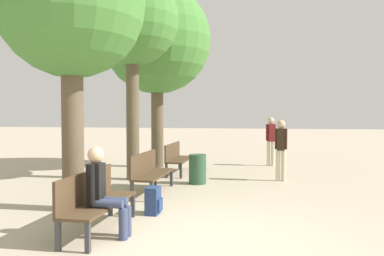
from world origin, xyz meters
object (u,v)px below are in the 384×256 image
tree_row_2 (157,41)px  pedestrian_mid (271,138)px  bench_row_0 (94,198)px  bench_row_2 (177,156)px  backpack (153,201)px  bench_row_1 (149,170)px  tree_row_1 (132,21)px  person_seated (104,189)px  trash_bin (198,169)px  tree_row_0 (71,7)px  pedestrian_near (281,146)px

tree_row_2 → pedestrian_mid: 4.85m
bench_row_0 → bench_row_2: 5.40m
tree_row_2 → backpack: bearing=-75.0°
bench_row_0 → bench_row_1: same height
tree_row_1 → bench_row_0: bearing=-77.9°
tree_row_2 → backpack: (1.48, -5.50, -3.81)m
bench_row_0 → bench_row_1: bearing=90.0°
person_seated → trash_bin: person_seated is taller
backpack → tree_row_1: bearing=115.0°
tree_row_1 → tree_row_2: 2.34m
trash_bin → tree_row_0: bearing=-121.6°
bench_row_0 → backpack: (0.58, 1.06, -0.26)m
tree_row_2 → pedestrian_mid: size_ratio=3.62×
backpack → pedestrian_mid: (2.11, 6.44, 0.69)m
bench_row_2 → tree_row_1: bearing=-127.5°
bench_row_0 → pedestrian_near: pedestrian_near is taller
backpack → bench_row_0: bearing=-118.6°
bench_row_1 → tree_row_1: 4.00m
backpack → pedestrian_near: size_ratio=0.30×
tree_row_1 → tree_row_2: bearing=90.0°
tree_row_2 → trash_bin: bearing=-56.3°
bench_row_0 → pedestrian_near: 5.51m
tree_row_2 → person_seated: size_ratio=4.62×
tree_row_2 → pedestrian_near: bearing=-26.4°
pedestrian_mid → trash_bin: (-1.84, -3.57, -0.56)m
tree_row_2 → pedestrian_mid: bearing=14.7°
tree_row_2 → trash_bin: size_ratio=8.06×
tree_row_2 → tree_row_1: bearing=-90.0°
tree_row_1 → person_seated: tree_row_1 is taller
bench_row_0 → tree_row_2: 7.51m
trash_bin → bench_row_1: bearing=-124.7°
tree_row_0 → backpack: size_ratio=10.60×
person_seated → backpack: person_seated is taller
tree_row_1 → person_seated: bearing=-75.6°
bench_row_1 → tree_row_2: size_ratio=0.30×
backpack → tree_row_2: bearing=105.0°
tree_row_1 → trash_bin: tree_row_1 is taller
bench_row_2 → pedestrian_near: 2.98m
pedestrian_near → pedestrian_mid: (-0.18, 2.81, 0.03)m
bench_row_1 → person_seated: person_seated is taller
bench_row_1 → person_seated: 2.91m
bench_row_1 → tree_row_0: size_ratio=0.35×
backpack → pedestrian_near: bearing=57.7°
backpack → trash_bin: (0.28, 2.87, 0.13)m
bench_row_2 → backpack: bearing=-82.4°
tree_row_0 → tree_row_1: bearing=90.0°
bench_row_1 → bench_row_2: size_ratio=1.00×
tree_row_0 → trash_bin: tree_row_0 is taller
pedestrian_near → tree_row_2: bearing=153.6°
trash_bin → person_seated: bearing=-98.5°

